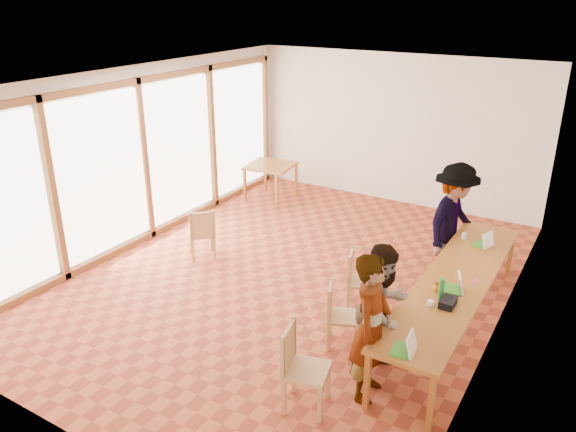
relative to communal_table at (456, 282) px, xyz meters
name	(u,v)px	position (x,y,z in m)	size (l,w,h in m)	color
ground	(293,276)	(-2.50, 0.19, -0.70)	(8.00, 8.00, 0.00)	#AE4B2A
wall_back	(394,130)	(-2.50, 4.19, 0.80)	(6.00, 0.10, 3.00)	silver
wall_front	(62,311)	(-2.50, -3.81, 0.80)	(6.00, 0.10, 3.00)	silver
wall_right	(510,227)	(0.50, 0.19, 0.80)	(0.10, 8.00, 3.00)	silver
window_wall	(144,156)	(-5.46, 0.19, 0.80)	(0.10, 8.00, 3.00)	white
ceiling	(294,78)	(-2.50, 0.19, 2.32)	(6.00, 8.00, 0.04)	white
communal_table	(456,282)	(0.00, 0.00, 0.00)	(0.80, 4.00, 0.75)	#A96125
side_table	(271,168)	(-4.67, 2.95, -0.03)	(0.90, 0.90, 0.75)	#A96125
chair_near	(297,359)	(-0.99, -2.26, -0.12)	(0.54, 0.54, 0.51)	tan
chair_mid	(336,308)	(-1.15, -1.04, -0.20)	(0.50, 0.50, 0.44)	tan
chair_far	(356,274)	(-1.30, -0.13, -0.19)	(0.50, 0.50, 0.45)	tan
chair_empty	(444,224)	(-0.80, 2.25, -0.20)	(0.49, 0.49, 0.44)	tan
chair_spare	(202,229)	(-4.07, -0.04, -0.17)	(0.57, 0.57, 0.46)	tan
person_near	(371,327)	(-0.43, -1.70, 0.14)	(0.61, 0.40, 1.68)	gray
person_mid	(383,310)	(-0.47, -1.25, 0.09)	(0.77, 0.60, 1.59)	gray
person_far	(453,222)	(-0.46, 1.44, 0.20)	(1.17, 0.67, 1.81)	gray
laptop_near	(406,347)	(0.00, -1.80, 0.11)	(0.25, 0.28, 0.22)	green
laptop_mid	(456,286)	(0.08, -0.31, 0.11)	(0.30, 0.32, 0.22)	green
laptop_far	(485,242)	(0.07, 1.17, 0.11)	(0.29, 0.31, 0.22)	green
yellow_mug	(438,287)	(-0.10, -0.42, 0.10)	(0.13, 0.13, 0.10)	#C78C11
green_bottle	(441,289)	(-0.02, -0.61, 0.19)	(0.07, 0.07, 0.28)	#237E32
clear_glass	(464,236)	(-0.24, 1.27, 0.09)	(0.07, 0.07, 0.09)	silver
condiment_cup	(431,303)	(-0.07, -0.80, 0.08)	(0.08, 0.08, 0.06)	white
pink_phone	(475,281)	(0.23, 0.05, 0.05)	(0.05, 0.10, 0.01)	#D83B7B
black_pouch	(448,302)	(0.10, -0.70, 0.09)	(0.16, 0.26, 0.09)	black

